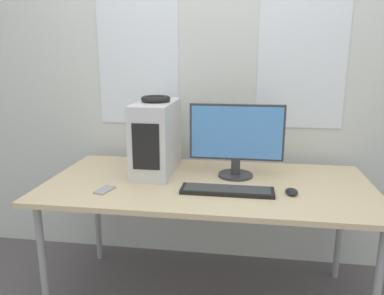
{
  "coord_description": "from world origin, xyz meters",
  "views": [
    {
      "loc": [
        0.21,
        -1.57,
        1.48
      ],
      "look_at": [
        -0.09,
        0.45,
        0.97
      ],
      "focal_mm": 35.0,
      "sensor_mm": 36.0,
      "label": 1
    }
  ],
  "objects_px": {
    "pc_tower": "(157,137)",
    "headphones": "(156,99)",
    "mouse": "(292,192)",
    "cell_phone": "(105,190)",
    "keyboard": "(227,190)",
    "monitor_main": "(236,138)"
  },
  "relations": [
    {
      "from": "pc_tower",
      "to": "headphones",
      "type": "height_order",
      "value": "headphones"
    },
    {
      "from": "mouse",
      "to": "cell_phone",
      "type": "bearing_deg",
      "value": -174.06
    },
    {
      "from": "keyboard",
      "to": "headphones",
      "type": "bearing_deg",
      "value": 145.52
    },
    {
      "from": "keyboard",
      "to": "cell_phone",
      "type": "distance_m",
      "value": 0.66
    },
    {
      "from": "keyboard",
      "to": "cell_phone",
      "type": "xyz_separation_m",
      "value": [
        -0.65,
        -0.07,
        -0.01
      ]
    },
    {
      "from": "keyboard",
      "to": "mouse",
      "type": "distance_m",
      "value": 0.34
    },
    {
      "from": "headphones",
      "to": "keyboard",
      "type": "height_order",
      "value": "headphones"
    },
    {
      "from": "monitor_main",
      "to": "cell_phone",
      "type": "distance_m",
      "value": 0.8
    },
    {
      "from": "headphones",
      "to": "mouse",
      "type": "xyz_separation_m",
      "value": [
        0.79,
        -0.28,
        -0.44
      ]
    },
    {
      "from": "headphones",
      "to": "mouse",
      "type": "relative_size",
      "value": 1.71
    },
    {
      "from": "pc_tower",
      "to": "mouse",
      "type": "relative_size",
      "value": 4.84
    },
    {
      "from": "pc_tower",
      "to": "mouse",
      "type": "bearing_deg",
      "value": -19.62
    },
    {
      "from": "headphones",
      "to": "keyboard",
      "type": "relative_size",
      "value": 0.36
    },
    {
      "from": "monitor_main",
      "to": "cell_phone",
      "type": "height_order",
      "value": "monitor_main"
    },
    {
      "from": "keyboard",
      "to": "mouse",
      "type": "height_order",
      "value": "mouse"
    },
    {
      "from": "pc_tower",
      "to": "monitor_main",
      "type": "height_order",
      "value": "same"
    },
    {
      "from": "monitor_main",
      "to": "cell_phone",
      "type": "xyz_separation_m",
      "value": [
        -0.69,
        -0.35,
        -0.23
      ]
    },
    {
      "from": "headphones",
      "to": "monitor_main",
      "type": "height_order",
      "value": "headphones"
    },
    {
      "from": "pc_tower",
      "to": "mouse",
      "type": "xyz_separation_m",
      "value": [
        0.79,
        -0.28,
        -0.21
      ]
    },
    {
      "from": "pc_tower",
      "to": "keyboard",
      "type": "xyz_separation_m",
      "value": [
        0.45,
        -0.31,
        -0.21
      ]
    },
    {
      "from": "pc_tower",
      "to": "keyboard",
      "type": "distance_m",
      "value": 0.59
    },
    {
      "from": "headphones",
      "to": "keyboard",
      "type": "bearing_deg",
      "value": -34.48
    }
  ]
}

